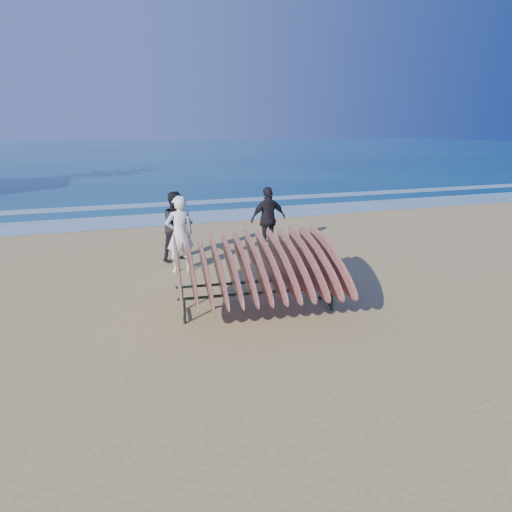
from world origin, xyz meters
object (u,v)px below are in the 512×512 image
object	(u,v)px
person_white	(180,234)
person_dark_a	(178,227)
person_dark_b	(268,219)
surfboard_rack	(257,265)

from	to	relation	value
person_white	person_dark_a	size ratio (longest dim) A/B	1.02
person_dark_a	person_dark_b	xyz separation A→B (m)	(2.71, 0.22, -0.01)
person_white	person_dark_b	size ratio (longest dim) A/B	1.03
surfboard_rack	person_dark_a	distance (m)	4.12
surfboard_rack	person_dark_a	xyz separation A→B (m)	(-0.91, 4.02, -0.01)
person_white	person_dark_b	distance (m)	3.04
person_dark_b	surfboard_rack	bearing A→B (deg)	60.89
surfboard_rack	person_dark_b	size ratio (longest dim) A/B	1.82
person_dark_b	person_white	bearing A→B (deg)	16.50
person_dark_a	person_dark_b	size ratio (longest dim) A/B	1.01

